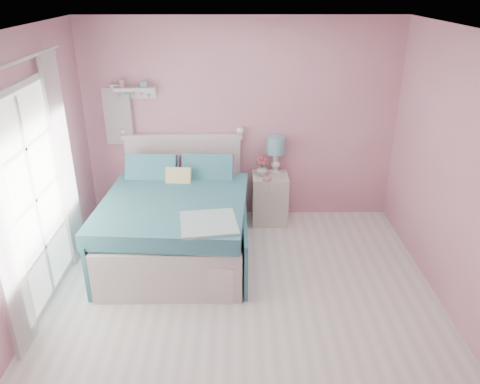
{
  "coord_description": "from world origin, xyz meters",
  "views": [
    {
      "loc": [
        -0.07,
        -3.58,
        2.98
      ],
      "look_at": [
        -0.02,
        1.2,
        0.79
      ],
      "focal_mm": 35.0,
      "sensor_mm": 36.0,
      "label": 1
    }
  ],
  "objects_px": {
    "nightstand": "(270,198)",
    "vase": "(262,170)",
    "bed": "(177,221)",
    "teacup": "(267,178)",
    "table_lamp": "(276,148)"
  },
  "relations": [
    {
      "from": "bed",
      "to": "teacup",
      "type": "relative_size",
      "value": 21.98
    },
    {
      "from": "nightstand",
      "to": "teacup",
      "type": "xyz_separation_m",
      "value": [
        -0.05,
        -0.16,
        0.37
      ]
    },
    {
      "from": "bed",
      "to": "nightstand",
      "type": "xyz_separation_m",
      "value": [
        1.14,
        0.76,
        -0.07
      ]
    },
    {
      "from": "nightstand",
      "to": "teacup",
      "type": "distance_m",
      "value": 0.4
    },
    {
      "from": "nightstand",
      "to": "table_lamp",
      "type": "bearing_deg",
      "value": 58.1
    },
    {
      "from": "table_lamp",
      "to": "teacup",
      "type": "distance_m",
      "value": 0.43
    },
    {
      "from": "vase",
      "to": "nightstand",
      "type": "bearing_deg",
      "value": -2.74
    },
    {
      "from": "table_lamp",
      "to": "vase",
      "type": "bearing_deg",
      "value": -149.4
    },
    {
      "from": "nightstand",
      "to": "vase",
      "type": "xyz_separation_m",
      "value": [
        -0.11,
        0.01,
        0.41
      ]
    },
    {
      "from": "nightstand",
      "to": "teacup",
      "type": "bearing_deg",
      "value": -108.06
    },
    {
      "from": "bed",
      "to": "vase",
      "type": "xyz_separation_m",
      "value": [
        1.03,
        0.76,
        0.34
      ]
    },
    {
      "from": "table_lamp",
      "to": "nightstand",
      "type": "bearing_deg",
      "value": -121.9
    },
    {
      "from": "teacup",
      "to": "table_lamp",
      "type": "bearing_deg",
      "value": 65.92
    },
    {
      "from": "nightstand",
      "to": "vase",
      "type": "distance_m",
      "value": 0.42
    },
    {
      "from": "vase",
      "to": "teacup",
      "type": "height_order",
      "value": "vase"
    }
  ]
}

